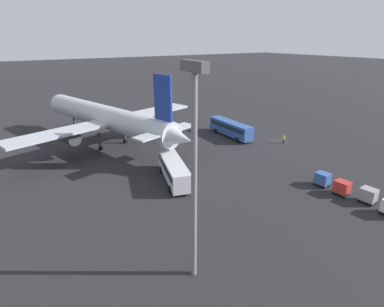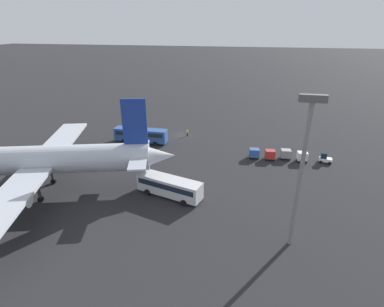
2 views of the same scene
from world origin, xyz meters
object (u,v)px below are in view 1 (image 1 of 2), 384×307
Objects in this scene: cargo_cart_grey at (368,195)px; cargo_cart_blue at (322,178)px; shuttle_bus_far at (174,169)px; cargo_cart_red at (342,187)px; worker_person at (284,139)px; shuttle_bus_near at (231,128)px; airplane at (107,118)px.

cargo_cart_blue is (6.32, 0.80, 0.00)m from cargo_cart_grey.
cargo_cart_red is at bearing -116.63° from shuttle_bus_far.
shuttle_bus_far reaches higher than cargo_cart_blue.
cargo_cart_grey reaches higher than worker_person.
cargo_cart_blue is at bearing -1.72° from cargo_cart_red.
shuttle_bus_far reaches higher than worker_person.
cargo_cart_blue is (-25.97, 3.91, -0.81)m from shuttle_bus_near.
cargo_cart_grey is (-19.60, -18.46, -0.73)m from shuttle_bus_far.
shuttle_bus_near is at bearing -5.49° from cargo_cart_grey.
cargo_cart_red is at bearing -167.29° from airplane.
cargo_cart_blue is (-34.71, -20.76, -4.59)m from airplane.
airplane is 36.36m from worker_person.
worker_person is 19.20m from cargo_cart_blue.
worker_person is (-18.44, -30.95, -4.91)m from airplane.
cargo_cart_grey is at bearing 157.43° from worker_person.
cargo_cart_red is (-37.87, -20.66, -4.59)m from airplane.
airplane is 22.00m from shuttle_bus_far.
cargo_cart_red is at bearing 15.89° from cargo_cart_grey.
cargo_cart_grey is at bearing -164.11° from cargo_cart_red.
airplane reaches higher than cargo_cart_red.
worker_person is 0.82× the size of cargo_cart_blue.
shuttle_bus_near is 1.10× the size of shuttle_bus_far.
airplane is 21.16× the size of cargo_cart_grey.
shuttle_bus_far is 5.28× the size of cargo_cart_blue.
shuttle_bus_near reaches higher than cargo_cart_red.
shuttle_bus_far is 28.03m from worker_person.
airplane is at bearing 59.21° from worker_person.
shuttle_bus_near is 7.13× the size of worker_person.
worker_person is 0.82× the size of cargo_cart_red.
cargo_cart_grey and cargo_cart_blue have the same top height.
shuttle_bus_near is at bearing -125.41° from airplane.
airplane is at bearing 28.62° from cargo_cart_red.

